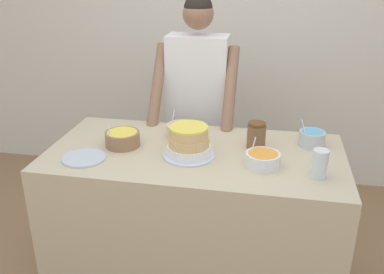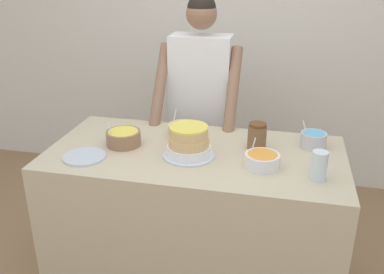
{
  "view_description": "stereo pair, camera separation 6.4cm",
  "coord_description": "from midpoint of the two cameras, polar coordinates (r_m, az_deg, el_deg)",
  "views": [
    {
      "loc": [
        0.4,
        -1.74,
        1.91
      ],
      "look_at": [
        -0.01,
        0.37,
        1.0
      ],
      "focal_mm": 40.0,
      "sensor_mm": 36.0,
      "label": 1
    },
    {
      "loc": [
        0.46,
        -1.73,
        1.91
      ],
      "look_at": [
        -0.01,
        0.37,
        1.0
      ],
      "focal_mm": 40.0,
      "sensor_mm": 36.0,
      "label": 2
    }
  ],
  "objects": [
    {
      "name": "wall_back",
      "position": [
        3.73,
        4.33,
        13.43
      ],
      "size": [
        10.0,
        0.05,
        2.6
      ],
      "color": "silver",
      "rests_on": "ground_plane"
    },
    {
      "name": "counter",
      "position": [
        2.63,
        -0.35,
        -10.87
      ],
      "size": [
        1.66,
        0.82,
        0.9
      ],
      "color": "#C6B793",
      "rests_on": "ground_plane"
    },
    {
      "name": "person_baker",
      "position": [
        3.0,
        0.12,
        5.62
      ],
      "size": [
        0.56,
        0.48,
        1.7
      ],
      "color": "#2D2D38",
      "rests_on": "ground_plane"
    },
    {
      "name": "cake",
      "position": [
        2.32,
        -1.21,
        -0.75
      ],
      "size": [
        0.29,
        0.29,
        0.17
      ],
      "color": "silver",
      "rests_on": "counter"
    },
    {
      "name": "frosting_bowl_yellow",
      "position": [
        2.5,
        -9.97,
        -0.16
      ],
      "size": [
        0.2,
        0.2,
        0.15
      ],
      "color": "#936B4C",
      "rests_on": "counter"
    },
    {
      "name": "frosting_bowl_blue",
      "position": [
        2.55,
        14.99,
        -0.12
      ],
      "size": [
        0.15,
        0.15,
        0.16
      ],
      "color": "silver",
      "rests_on": "counter"
    },
    {
      "name": "frosting_bowl_pink",
      "position": [
        2.59,
        -2.1,
        0.95
      ],
      "size": [
        0.18,
        0.18,
        0.16
      ],
      "color": "beige",
      "rests_on": "counter"
    },
    {
      "name": "frosting_bowl_orange",
      "position": [
        2.25,
        8.6,
        -2.92
      ],
      "size": [
        0.18,
        0.18,
        0.14
      ],
      "color": "white",
      "rests_on": "counter"
    },
    {
      "name": "drinking_glass",
      "position": [
        2.18,
        15.86,
        -3.49
      ],
      "size": [
        0.08,
        0.08,
        0.15
      ],
      "color": "silver",
      "rests_on": "counter"
    },
    {
      "name": "ceramic_plate",
      "position": [
        2.4,
        -14.95,
        -2.73
      ],
      "size": [
        0.23,
        0.23,
        0.01
      ],
      "color": "silver",
      "rests_on": "counter"
    },
    {
      "name": "stoneware_jar",
      "position": [
        2.45,
        7.83,
        0.21
      ],
      "size": [
        0.11,
        0.11,
        0.15
      ],
      "color": "brown",
      "rests_on": "counter"
    }
  ]
}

